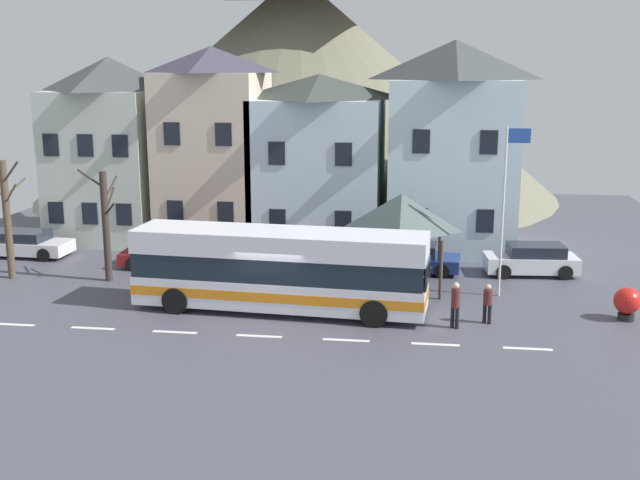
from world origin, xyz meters
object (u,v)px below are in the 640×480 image
townhouse_00 (113,149)px  hilltop_castle (296,78)px  bus_shelter (401,213)px  bare_tree_01 (106,224)px  townhouse_02 (319,160)px  parked_car_02 (23,244)px  pedestrian_00 (488,301)px  parked_car_03 (411,258)px  pedestrian_01 (455,302)px  harbour_buoy (627,302)px  public_bench (413,266)px  townhouse_01 (214,146)px  parked_car_01 (532,260)px  townhouse_03 (452,145)px  parked_car_00 (167,253)px  transit_bus (280,271)px  bare_tree_00 (7,217)px  flagpole (506,199)px

townhouse_00 → hilltop_castle: size_ratio=0.26×
bus_shelter → bare_tree_01: size_ratio=0.83×
townhouse_02 → hilltop_castle: 16.98m
parked_car_02 → bare_tree_01: size_ratio=0.94×
townhouse_02 → pedestrian_00: bearing=-57.4°
townhouse_02 → bare_tree_01: townhouse_02 is taller
townhouse_00 → parked_car_03: townhouse_00 is taller
pedestrian_01 → harbour_buoy: 6.48m
public_bench → bare_tree_01: bare_tree_01 is taller
pedestrian_01 → bare_tree_01: (-14.60, 4.27, 1.56)m
townhouse_00 → townhouse_01: bearing=-5.4°
townhouse_00 → parked_car_01: bearing=-13.5°
public_bench → parked_car_01: bearing=10.6°
townhouse_01 → harbour_buoy: townhouse_01 is taller
townhouse_01 → townhouse_02: (5.43, 0.52, -0.68)m
townhouse_03 → townhouse_02: bearing=-178.6°
parked_car_01 → public_bench: 5.30m
public_bench → parked_car_02: bearing=176.6°
harbour_buoy → pedestrian_01: bearing=-164.5°
townhouse_02 → parked_car_00: bearing=-136.7°
parked_car_02 → parked_car_03: 18.78m
townhouse_00 → hilltop_castle: (7.26, 16.05, 3.48)m
townhouse_03 → pedestrian_01: (-0.13, -13.00, -4.21)m
bus_shelter → parked_car_02: (-18.36, 2.82, -2.53)m
hilltop_castle → public_bench: bearing=-68.2°
townhouse_02 → bare_tree_01: size_ratio=1.81×
townhouse_02 → transit_bus: size_ratio=0.78×
townhouse_00 → pedestrian_01: (17.70, -12.85, -3.82)m
pedestrian_00 → public_bench: size_ratio=0.89×
parked_car_03 → pedestrian_01: 7.75m
pedestrian_01 → parked_car_02: bearing=158.9°
bare_tree_00 → parked_car_03: bearing=11.4°
pedestrian_00 → bare_tree_01: (-15.77, 3.59, 1.67)m
townhouse_02 → bare_tree_00: bearing=-144.7°
harbour_buoy → bare_tree_01: bare_tree_01 is taller
townhouse_00 → parked_car_01: townhouse_00 is taller
townhouse_00 → flagpole: (19.68, -8.64, -0.81)m
pedestrian_00 → harbour_buoy: bearing=11.6°
transit_bus → parked_car_00: 8.65m
public_bench → harbour_buoy: size_ratio=1.33×
townhouse_02 → parked_car_01: bearing=-26.5°
parked_car_00 → bare_tree_01: (-1.71, -2.61, 1.87)m
parked_car_02 → bare_tree_00: bare_tree_00 is taller
bus_shelter → bare_tree_01: (-12.49, -0.80, -0.65)m
bus_shelter → pedestrian_01: size_ratio=2.36×
townhouse_02 → parked_car_02: bearing=-160.4°
townhouse_03 → bus_shelter: size_ratio=2.62×
harbour_buoy → pedestrian_00: bearing=-168.4°
parked_car_02 → harbour_buoy: parked_car_02 is taller
townhouse_03 → parked_car_02: (-20.59, -5.11, -4.54)m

